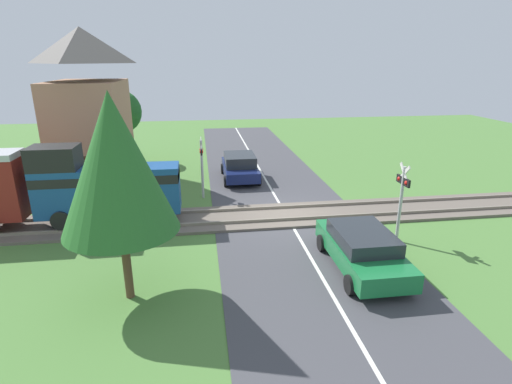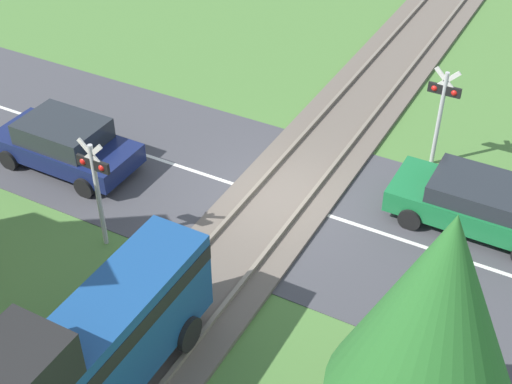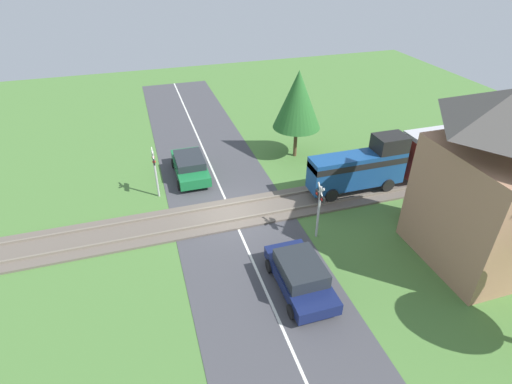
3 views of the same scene
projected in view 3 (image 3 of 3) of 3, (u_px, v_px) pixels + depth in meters
ground_plane at (232, 215)px, 21.64m from camera, size 60.00×60.00×0.00m
road_surface at (232, 214)px, 21.64m from camera, size 48.00×6.40×0.02m
track_bed at (232, 214)px, 21.61m from camera, size 2.80×48.00×0.24m
train at (413, 156)px, 23.39m from camera, size 1.58×12.64×3.18m
car_near_crossing at (190, 166)px, 24.77m from camera, size 4.36×2.01×1.35m
car_far_side at (300, 275)px, 16.73m from camera, size 4.17×2.01×1.45m
crossing_signal_west_approach at (155, 167)px, 22.14m from camera, size 0.90×0.18×3.03m
crossing_signal_east_approach at (319, 204)px, 19.04m from camera, size 0.90×0.18×3.03m
station_building at (486, 186)px, 16.62m from camera, size 5.52×3.78×8.14m
pedestrian_by_station at (413, 203)px, 21.16m from camera, size 0.44×0.44×1.79m
tree_roadside_hedge at (298, 100)px, 25.35m from camera, size 3.12×3.12×5.87m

